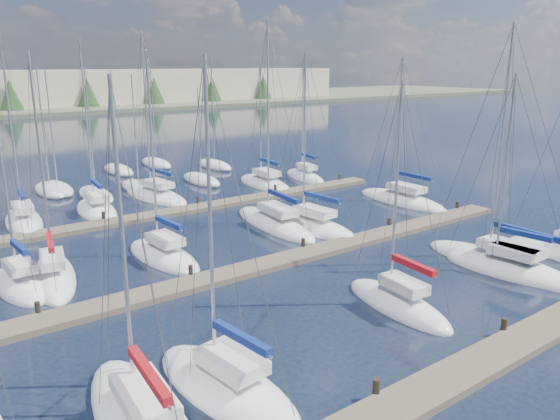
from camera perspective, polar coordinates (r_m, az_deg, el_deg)
ground at (r=71.69m, az=-22.58°, el=4.59°), size 400.00×400.00×0.00m
dock_near at (r=23.04m, az=18.80°, el=-15.65°), size 44.00×1.93×1.10m
dock_mid at (r=32.05m, az=-2.16°, el=-5.90°), size 44.00×1.93×1.10m
dock_far at (r=43.76m, az=-12.61°, el=-0.49°), size 44.00×1.93×1.10m
sailboat_i at (r=32.93m, az=-22.53°, el=-6.43°), size 3.87×8.19×13.04m
sailboat_j at (r=34.37m, az=-12.09°, el=-4.70°), size 3.02×7.52×12.57m
sailboat_e at (r=34.00m, az=22.47°, el=-5.77°), size 3.20×7.53×11.85m
sailboat_m at (r=48.36m, az=12.60°, el=1.01°), size 3.10×9.49×13.00m
sailboat_k at (r=40.32m, az=-0.60°, el=-1.40°), size 3.85×10.43×15.19m
sailboat_q at (r=53.78m, az=-1.61°, el=2.78°), size 3.90×8.83×12.37m
sailboat_c at (r=21.12m, az=-5.68°, el=-17.80°), size 3.63×7.79×12.68m
sailboat_h at (r=32.50m, az=-25.47°, el=-7.07°), size 2.69×6.36×10.92m
sailboat_f at (r=34.78m, az=22.17°, el=-5.30°), size 3.10×10.40×14.50m
sailboat_d at (r=27.77m, az=12.21°, el=-9.59°), size 2.88×7.11×11.63m
sailboat_n at (r=45.13m, az=-25.20°, el=-1.06°), size 3.52×8.61×15.02m
sailboat_r at (r=56.94m, az=2.62°, el=3.48°), size 3.57×7.68×12.34m
sailboat_l at (r=39.80m, az=3.19°, el=-1.66°), size 3.49×8.94×13.20m
sailboat_p at (r=49.98m, az=-12.86°, el=1.46°), size 3.96×9.28×15.08m
sailboat_o at (r=46.42m, az=-18.63°, el=0.02°), size 3.57×7.80×14.17m
distant_boats at (r=55.12m, az=-22.68°, el=2.04°), size 36.93×20.75×13.30m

